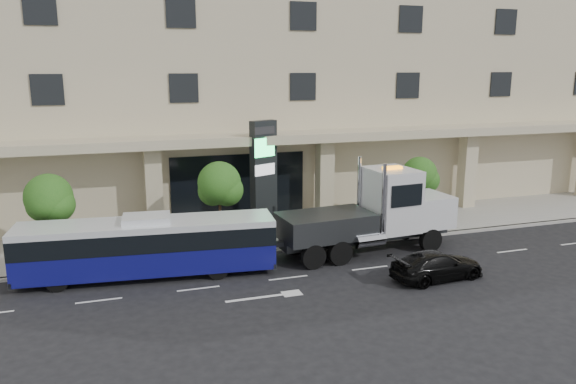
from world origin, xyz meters
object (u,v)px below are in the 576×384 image
object	(u,v)px
signage_pylon	(264,175)
city_bus	(148,246)
tow_truck	(375,214)
black_sedan	(437,265)

from	to	relation	value
signage_pylon	city_bus	bearing A→B (deg)	-165.87
city_bus	tow_truck	xyz separation A→B (m)	(11.13, 0.07, 0.50)
black_sedan	signage_pylon	world-z (taller)	signage_pylon
city_bus	tow_truck	bearing A→B (deg)	6.26
city_bus	black_sedan	bearing A→B (deg)	-13.45
city_bus	black_sedan	size ratio (longest dim) A/B	2.63
tow_truck	black_sedan	world-z (taller)	tow_truck
city_bus	signage_pylon	xyz separation A→B (m)	(6.75, 5.05, 1.84)
city_bus	signage_pylon	size ratio (longest dim) A/B	1.84
tow_truck	black_sedan	bearing A→B (deg)	-82.28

